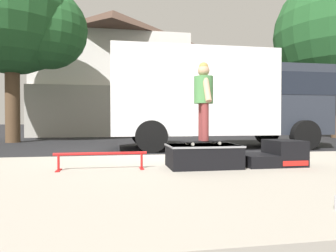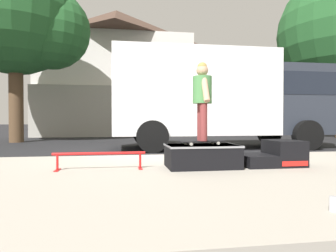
{
  "view_description": "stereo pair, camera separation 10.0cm",
  "coord_description": "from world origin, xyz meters",
  "px_view_note": "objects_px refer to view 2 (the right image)",
  "views": [
    {
      "loc": [
        -0.68,
        -7.19,
        0.89
      ],
      "look_at": [
        0.39,
        -1.0,
        0.78
      ],
      "focal_mm": 31.98,
      "sensor_mm": 36.0,
      "label": 1
    },
    {
      "loc": [
        -0.58,
        -7.21,
        0.89
      ],
      "look_at": [
        0.39,
        -1.0,
        0.78
      ],
      "focal_mm": 31.98,
      "sensor_mm": 36.0,
      "label": 2
    }
  ],
  "objects_px": {
    "soda_can": "(333,204)",
    "kicker_ramp": "(275,155)",
    "street_tree_main": "(23,18)",
    "skater_kid": "(202,95)",
    "grind_rail": "(100,156)",
    "skateboard": "(202,141)",
    "box_truck": "(221,96)",
    "skate_box": "(202,155)"
  },
  "relations": [
    {
      "from": "skate_box",
      "to": "skater_kid",
      "type": "bearing_deg",
      "value": -98.7
    },
    {
      "from": "grind_rail",
      "to": "skater_kid",
      "type": "distance_m",
      "value": 1.91
    },
    {
      "from": "kicker_ramp",
      "to": "skateboard",
      "type": "xyz_separation_m",
      "value": [
        -1.3,
        -0.04,
        0.25
      ]
    },
    {
      "from": "skateboard",
      "to": "skater_kid",
      "type": "height_order",
      "value": "skater_kid"
    },
    {
      "from": "skate_box",
      "to": "kicker_ramp",
      "type": "relative_size",
      "value": 1.15
    },
    {
      "from": "street_tree_main",
      "to": "kicker_ramp",
      "type": "bearing_deg",
      "value": -51.7
    },
    {
      "from": "box_truck",
      "to": "skateboard",
      "type": "bearing_deg",
      "value": -112.19
    },
    {
      "from": "skater_kid",
      "to": "grind_rail",
      "type": "bearing_deg",
      "value": 177.25
    },
    {
      "from": "skate_box",
      "to": "soda_can",
      "type": "xyz_separation_m",
      "value": [
        0.47,
        -2.48,
        -0.14
      ]
    },
    {
      "from": "grind_rail",
      "to": "box_truck",
      "type": "height_order",
      "value": "box_truck"
    },
    {
      "from": "skater_kid",
      "to": "street_tree_main",
      "type": "height_order",
      "value": "street_tree_main"
    },
    {
      "from": "grind_rail",
      "to": "box_truck",
      "type": "distance_m",
      "value": 5.99
    },
    {
      "from": "skate_box",
      "to": "skater_kid",
      "type": "xyz_separation_m",
      "value": [
        -0.01,
        -0.04,
        0.99
      ]
    },
    {
      "from": "skateboard",
      "to": "skater_kid",
      "type": "relative_size",
      "value": 0.63
    },
    {
      "from": "skate_box",
      "to": "street_tree_main",
      "type": "relative_size",
      "value": 0.15
    },
    {
      "from": "grind_rail",
      "to": "skateboard",
      "type": "bearing_deg",
      "value": -2.75
    },
    {
      "from": "skate_box",
      "to": "skateboard",
      "type": "distance_m",
      "value": 0.23
    },
    {
      "from": "skater_kid",
      "to": "box_truck",
      "type": "relative_size",
      "value": 0.18
    },
    {
      "from": "skateboard",
      "to": "street_tree_main",
      "type": "distance_m",
      "value": 10.9
    },
    {
      "from": "soda_can",
      "to": "skateboard",
      "type": "bearing_deg",
      "value": 101.0
    },
    {
      "from": "grind_rail",
      "to": "skateboard",
      "type": "relative_size",
      "value": 1.78
    },
    {
      "from": "skate_box",
      "to": "box_truck",
      "type": "relative_size",
      "value": 0.17
    },
    {
      "from": "soda_can",
      "to": "skater_kid",
      "type": "bearing_deg",
      "value": 101.0
    },
    {
      "from": "kicker_ramp",
      "to": "skateboard",
      "type": "height_order",
      "value": "skateboard"
    },
    {
      "from": "kicker_ramp",
      "to": "box_truck",
      "type": "xyz_separation_m",
      "value": [
        0.62,
        4.65,
        1.4
      ]
    },
    {
      "from": "skate_box",
      "to": "street_tree_main",
      "type": "distance_m",
      "value": 10.97
    },
    {
      "from": "skateboard",
      "to": "soda_can",
      "type": "xyz_separation_m",
      "value": [
        0.47,
        -2.44,
        -0.37
      ]
    },
    {
      "from": "soda_can",
      "to": "street_tree_main",
      "type": "relative_size",
      "value": 0.02
    },
    {
      "from": "skateboard",
      "to": "soda_can",
      "type": "height_order",
      "value": "skateboard"
    },
    {
      "from": "street_tree_main",
      "to": "box_truck",
      "type": "bearing_deg",
      "value": -27.08
    },
    {
      "from": "grind_rail",
      "to": "soda_can",
      "type": "distance_m",
      "value": 3.29
    },
    {
      "from": "skater_kid",
      "to": "box_truck",
      "type": "bearing_deg",
      "value": 67.81
    },
    {
      "from": "grind_rail",
      "to": "kicker_ramp",
      "type": "bearing_deg",
      "value": -0.67
    },
    {
      "from": "soda_can",
      "to": "skate_box",
      "type": "bearing_deg",
      "value": 100.65
    },
    {
      "from": "soda_can",
      "to": "street_tree_main",
      "type": "height_order",
      "value": "street_tree_main"
    },
    {
      "from": "skater_kid",
      "to": "street_tree_main",
      "type": "xyz_separation_m",
      "value": [
        -5.28,
        8.37,
        3.8
      ]
    },
    {
      "from": "skate_box",
      "to": "box_truck",
      "type": "height_order",
      "value": "box_truck"
    },
    {
      "from": "soda_can",
      "to": "kicker_ramp",
      "type": "bearing_deg",
      "value": 71.62
    },
    {
      "from": "skater_kid",
      "to": "box_truck",
      "type": "xyz_separation_m",
      "value": [
        1.91,
        4.7,
        0.39
      ]
    },
    {
      "from": "skater_kid",
      "to": "street_tree_main",
      "type": "relative_size",
      "value": 0.16
    },
    {
      "from": "street_tree_main",
      "to": "soda_can",
      "type": "bearing_deg",
      "value": -61.98
    },
    {
      "from": "skate_box",
      "to": "skater_kid",
      "type": "distance_m",
      "value": 0.99
    }
  ]
}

